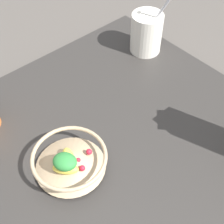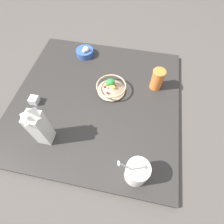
{
  "view_description": "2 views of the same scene",
  "coord_description": "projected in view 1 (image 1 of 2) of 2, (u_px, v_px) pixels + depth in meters",
  "views": [
    {
      "loc": [
        -0.3,
        0.27,
        0.72
      ],
      "look_at": [
        0.11,
        -0.09,
        0.09
      ],
      "focal_mm": 50.0,
      "sensor_mm": 36.0,
      "label": 1
    },
    {
      "loc": [
        0.22,
        -0.6,
        0.91
      ],
      "look_at": [
        0.13,
        -0.13,
        0.13
      ],
      "focal_mm": 28.0,
      "sensor_mm": 36.0,
      "label": 2
    }
  ],
  "objects": [
    {
      "name": "ground_plane",
      "position": [
        116.0,
        177.0,
        0.81
      ],
      "size": [
        6.0,
        6.0,
        0.0
      ],
      "primitive_type": "plane",
      "color": "#4C4742"
    },
    {
      "name": "countertop",
      "position": [
        116.0,
        174.0,
        0.8
      ],
      "size": [
        1.01,
        1.01,
        0.03
      ],
      "color": "#2D2B28",
      "rests_on": "ground_plane"
    },
    {
      "name": "fruit_bowl",
      "position": [
        70.0,
        161.0,
        0.76
      ],
      "size": [
        0.19,
        0.19,
        0.08
      ],
      "color": "tan",
      "rests_on": "countertop"
    },
    {
      "name": "yogurt_tub",
      "position": [
        147.0,
        31.0,
        1.05
      ],
      "size": [
        0.15,
        0.11,
        0.27
      ],
      "color": "silver",
      "rests_on": "countertop"
    }
  ]
}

